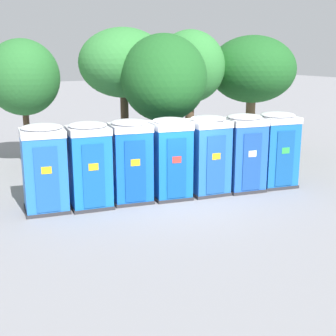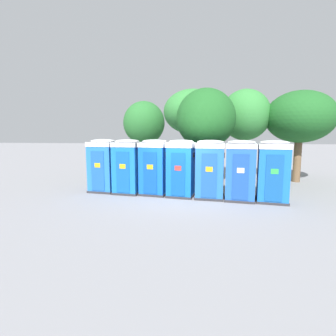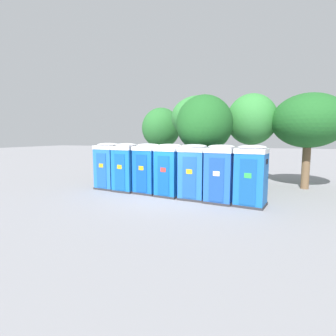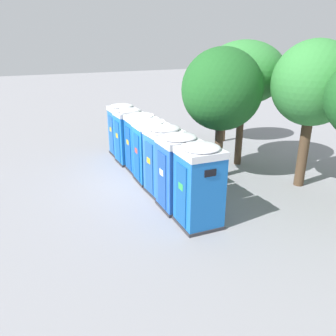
{
  "view_description": "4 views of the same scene",
  "coord_description": "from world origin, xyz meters",
  "px_view_note": "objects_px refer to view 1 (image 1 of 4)",
  "views": [
    {
      "loc": [
        -6.79,
        -12.04,
        4.51
      ],
      "look_at": [
        -0.01,
        0.45,
        0.95
      ],
      "focal_mm": 50.0,
      "sensor_mm": 36.0,
      "label": 1
    },
    {
      "loc": [
        0.77,
        -11.12,
        2.82
      ],
      "look_at": [
        -0.54,
        0.53,
        1.26
      ],
      "focal_mm": 28.0,
      "sensor_mm": 36.0,
      "label": 2
    },
    {
      "loc": [
        4.29,
        -11.38,
        2.87
      ],
      "look_at": [
        -0.02,
        0.45,
        1.37
      ],
      "focal_mm": 28.0,
      "sensor_mm": 36.0,
      "label": 3
    },
    {
      "loc": [
        10.76,
        -5.67,
        5.07
      ],
      "look_at": [
        1.67,
        0.2,
        1.09
      ],
      "focal_mm": 35.0,
      "sensor_mm": 36.0,
      "label": 4
    }
  ],
  "objects_px": {
    "portapotty_1": "(89,165)",
    "street_tree_4": "(252,70)",
    "street_tree_2": "(123,63)",
    "portapotty_6": "(276,149)",
    "portapotty_5": "(243,152)",
    "street_tree_0": "(190,67)",
    "portapotty_3": "(170,158)",
    "street_tree_3": "(164,79)",
    "portapotty_2": "(130,160)",
    "street_tree_1": "(23,78)",
    "portapotty_4": "(208,155)",
    "portapotty_0": "(44,168)"
  },
  "relations": [
    {
      "from": "portapotty_2",
      "to": "street_tree_4",
      "type": "xyz_separation_m",
      "value": [
        7.72,
        4.01,
        2.43
      ]
    },
    {
      "from": "portapotty_5",
      "to": "street_tree_3",
      "type": "xyz_separation_m",
      "value": [
        -1.4,
        2.95,
        2.27
      ]
    },
    {
      "from": "portapotty_5",
      "to": "street_tree_0",
      "type": "bearing_deg",
      "value": 79.0
    },
    {
      "from": "street_tree_2",
      "to": "street_tree_3",
      "type": "distance_m",
      "value": 2.09
    },
    {
      "from": "portapotty_2",
      "to": "portapotty_3",
      "type": "xyz_separation_m",
      "value": [
        1.25,
        -0.25,
        0.0
      ]
    },
    {
      "from": "portapotty_5",
      "to": "street_tree_3",
      "type": "distance_m",
      "value": 3.97
    },
    {
      "from": "street_tree_0",
      "to": "street_tree_3",
      "type": "height_order",
      "value": "street_tree_0"
    },
    {
      "from": "street_tree_1",
      "to": "portapotty_6",
      "type": "bearing_deg",
      "value": -46.17
    },
    {
      "from": "street_tree_4",
      "to": "portapotty_4",
      "type": "bearing_deg",
      "value": -139.48
    },
    {
      "from": "portapotty_6",
      "to": "street_tree_2",
      "type": "bearing_deg",
      "value": 124.59
    },
    {
      "from": "street_tree_2",
      "to": "portapotty_1",
      "type": "bearing_deg",
      "value": -125.52
    },
    {
      "from": "portapotty_3",
      "to": "street_tree_3",
      "type": "distance_m",
      "value": 3.58
    },
    {
      "from": "portapotty_1",
      "to": "street_tree_1",
      "type": "relative_size",
      "value": 0.51
    },
    {
      "from": "portapotty_6",
      "to": "street_tree_4",
      "type": "bearing_deg",
      "value": 60.97
    },
    {
      "from": "street_tree_0",
      "to": "street_tree_4",
      "type": "height_order",
      "value": "street_tree_0"
    },
    {
      "from": "portapotty_0",
      "to": "portapotty_4",
      "type": "distance_m",
      "value": 5.11
    },
    {
      "from": "portapotty_0",
      "to": "portapotty_2",
      "type": "xyz_separation_m",
      "value": [
        2.53,
        -0.33,
        0.0
      ]
    },
    {
      "from": "portapotty_3",
      "to": "street_tree_3",
      "type": "relative_size",
      "value": 0.49
    },
    {
      "from": "street_tree_0",
      "to": "street_tree_4",
      "type": "distance_m",
      "value": 2.99
    },
    {
      "from": "portapotty_4",
      "to": "street_tree_0",
      "type": "relative_size",
      "value": 0.47
    },
    {
      "from": "portapotty_2",
      "to": "portapotty_6",
      "type": "height_order",
      "value": "same"
    },
    {
      "from": "portapotty_1",
      "to": "street_tree_4",
      "type": "xyz_separation_m",
      "value": [
        9.0,
        3.92,
        2.43
      ]
    },
    {
      "from": "portapotty_3",
      "to": "street_tree_2",
      "type": "height_order",
      "value": "street_tree_2"
    },
    {
      "from": "portapotty_4",
      "to": "portapotty_1",
      "type": "bearing_deg",
      "value": 172.19
    },
    {
      "from": "street_tree_2",
      "to": "street_tree_3",
      "type": "bearing_deg",
      "value": -68.17
    },
    {
      "from": "street_tree_0",
      "to": "street_tree_4",
      "type": "relative_size",
      "value": 1.04
    },
    {
      "from": "street_tree_2",
      "to": "portapotty_6",
      "type": "bearing_deg",
      "value": -55.41
    },
    {
      "from": "street_tree_4",
      "to": "portapotty_6",
      "type": "bearing_deg",
      "value": -119.03
    },
    {
      "from": "portapotty_6",
      "to": "street_tree_1",
      "type": "height_order",
      "value": "street_tree_1"
    },
    {
      "from": "portapotty_1",
      "to": "street_tree_2",
      "type": "relative_size",
      "value": 0.47
    },
    {
      "from": "portapotty_2",
      "to": "street_tree_1",
      "type": "bearing_deg",
      "value": 105.47
    },
    {
      "from": "street_tree_0",
      "to": "portapotty_3",
      "type": "bearing_deg",
      "value": -126.95
    },
    {
      "from": "portapotty_1",
      "to": "street_tree_4",
      "type": "height_order",
      "value": "street_tree_4"
    },
    {
      "from": "portapotty_1",
      "to": "street_tree_1",
      "type": "distance_m",
      "value": 6.58
    },
    {
      "from": "portapotty_0",
      "to": "portapotty_6",
      "type": "bearing_deg",
      "value": -8.5
    },
    {
      "from": "street_tree_2",
      "to": "street_tree_1",
      "type": "bearing_deg",
      "value": 147.94
    },
    {
      "from": "portapotty_1",
      "to": "street_tree_3",
      "type": "relative_size",
      "value": 0.49
    },
    {
      "from": "portapotty_6",
      "to": "street_tree_4",
      "type": "height_order",
      "value": "street_tree_4"
    },
    {
      "from": "portapotty_4",
      "to": "street_tree_0",
      "type": "height_order",
      "value": "street_tree_0"
    },
    {
      "from": "portapotty_0",
      "to": "street_tree_4",
      "type": "height_order",
      "value": "street_tree_4"
    },
    {
      "from": "portapotty_2",
      "to": "street_tree_2",
      "type": "distance_m",
      "value": 5.25
    },
    {
      "from": "portapotty_1",
      "to": "street_tree_0",
      "type": "xyz_separation_m",
      "value": [
        6.04,
        4.33,
        2.57
      ]
    },
    {
      "from": "portapotty_5",
      "to": "street_tree_4",
      "type": "relative_size",
      "value": 0.49
    },
    {
      "from": "portapotty_4",
      "to": "portapotty_6",
      "type": "xyz_separation_m",
      "value": [
        2.53,
        -0.37,
        -0.0
      ]
    },
    {
      "from": "portapotty_1",
      "to": "portapotty_6",
      "type": "height_order",
      "value": "same"
    },
    {
      "from": "portapotty_3",
      "to": "street_tree_3",
      "type": "height_order",
      "value": "street_tree_3"
    },
    {
      "from": "portapotty_6",
      "to": "street_tree_3",
      "type": "height_order",
      "value": "street_tree_3"
    },
    {
      "from": "portapotty_6",
      "to": "portapotty_5",
      "type": "bearing_deg",
      "value": 173.97
    },
    {
      "from": "portapotty_4",
      "to": "street_tree_1",
      "type": "xyz_separation_m",
      "value": [
        -4.25,
        6.7,
        2.23
      ]
    },
    {
      "from": "street_tree_1",
      "to": "street_tree_3",
      "type": "xyz_separation_m",
      "value": [
        4.11,
        -3.98,
        0.05
      ]
    }
  ]
}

